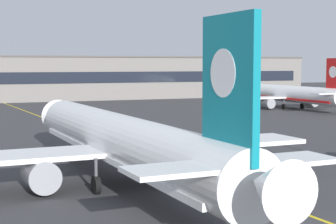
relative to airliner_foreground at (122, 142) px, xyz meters
name	(u,v)px	position (x,y,z in m)	size (l,w,h in m)	color
taxiway_centreline	(132,150)	(5.94, 15.92, -3.37)	(0.30, 180.00, 0.01)	yellow
airliner_foreground	(122,142)	(0.00, 0.00, 0.00)	(32.20, 41.51, 11.65)	white
airliner_background	(289,94)	(53.15, 56.47, -0.40)	(28.33, 36.56, 10.26)	white
safety_cone_by_nose_gear	(74,150)	(-0.14, 16.47, -3.11)	(0.44, 0.44, 0.55)	orange
terminal_building	(62,78)	(14.72, 100.31, 2.26)	(137.05, 12.40, 11.25)	slate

